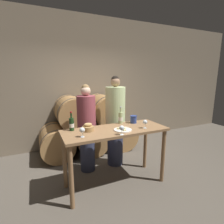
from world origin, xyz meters
name	(u,v)px	position (x,y,z in m)	size (l,w,h in m)	color
ground_plane	(115,184)	(0.00, 0.00, 0.00)	(10.00, 10.00, 0.00)	#564F44
stone_wall_back	(81,83)	(0.00, 1.99, 1.60)	(10.00, 0.12, 3.20)	#7F705B
barrel_stack	(89,127)	(0.00, 1.43, 0.60)	(2.21, 0.87, 1.34)	#A87A47
tasting_table	(115,138)	(0.00, 0.00, 0.81)	(1.65, 0.63, 0.95)	olive
person_left	(87,128)	(-0.28, 0.63, 0.82)	(0.34, 0.34, 1.63)	#2D334C
person_right	(115,121)	(0.30, 0.63, 0.90)	(0.38, 0.38, 1.78)	#2D334C
wine_bottle_red	(72,124)	(-0.63, 0.21, 1.05)	(0.07, 0.07, 0.30)	#193819
wine_bottle_white	(121,118)	(0.23, 0.26, 1.06)	(0.07, 0.07, 0.30)	#ADBC7F
blue_crock	(133,119)	(0.45, 0.19, 1.03)	(0.12, 0.12, 0.13)	navy
bread_basket	(88,128)	(-0.42, 0.09, 1.00)	(0.17, 0.17, 0.13)	#A87F4C
cheese_plate	(123,130)	(0.08, -0.10, 0.96)	(0.27, 0.27, 0.04)	white
wine_glass_far_left	(82,130)	(-0.56, -0.14, 1.05)	(0.07, 0.07, 0.14)	white
wine_glass_left	(122,128)	(-0.03, -0.28, 1.05)	(0.07, 0.07, 0.14)	white
wine_glass_center	(145,122)	(0.45, -0.15, 1.05)	(0.07, 0.07, 0.14)	white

